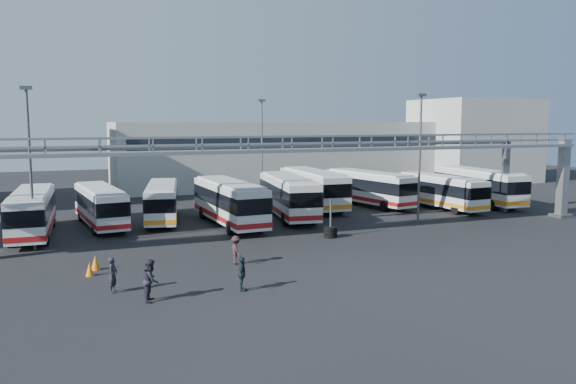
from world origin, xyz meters
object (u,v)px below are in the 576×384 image
object	(u,v)px
bus_1	(32,211)
cone_right	(90,269)
light_pole_left	(30,159)
pedestrian_c	(236,250)
tire_stack	(331,231)
bus_9	(478,185)
pedestrian_d	(242,274)
cone_left	(95,263)
pedestrian_b	(151,280)
bus_4	(229,201)
pedestrian_a	(113,275)
bus_3	(162,200)
bus_8	(440,190)
bus_2	(100,205)
bus_6	(313,187)
light_pole_mid	(420,151)
bus_7	(369,187)
light_pole_back	(262,145)
bus_5	(288,195)

from	to	relation	value
bus_1	cone_right	size ratio (longest dim) A/B	15.17
light_pole_left	pedestrian_c	xyz separation A→B (m)	(10.81, -8.29, -4.91)
bus_1	tire_stack	distance (m)	21.02
bus_9	pedestrian_d	xyz separation A→B (m)	(-29.75, -18.79, -1.08)
cone_left	tire_stack	xyz separation A→B (m)	(15.73, 3.14, 0.05)
pedestrian_b	cone_right	bearing A→B (deg)	43.83
pedestrian_c	cone_left	world-z (taller)	pedestrian_c
bus_4	pedestrian_a	xyz separation A→B (m)	(-9.84, -14.91, -1.06)
bus_3	bus_8	world-z (taller)	bus_8
bus_2	bus_6	distance (m)	19.27
light_pole_mid	pedestrian_c	size ratio (longest dim) A/B	6.23
bus_1	pedestrian_b	size ratio (longest dim) A/B	5.63
bus_3	pedestrian_d	size ratio (longest dim) A/B	6.29
bus_7	bus_2	bearing A→B (deg)	173.48
bus_2	light_pole_left	bearing A→B (deg)	-129.94
bus_4	tire_stack	bearing A→B (deg)	-55.96
pedestrian_c	cone_right	xyz separation A→B (m)	(-7.82, 0.49, -0.46)
light_pole_left	bus_6	world-z (taller)	light_pole_left
pedestrian_a	bus_6	bearing A→B (deg)	-18.55
bus_4	pedestrian_b	xyz separation A→B (m)	(-8.33, -16.84, -0.95)
pedestrian_a	bus_3	bearing A→B (deg)	9.06
bus_4	bus_9	size ratio (longest dim) A/B	1.00
bus_6	bus_9	size ratio (longest dim) A/B	1.02
bus_2	tire_stack	distance (m)	17.95
bus_2	bus_9	xyz separation A→B (m)	(35.06, -1.19, 0.20)
pedestrian_b	tire_stack	xyz separation A→B (m)	(13.64, 9.69, -0.50)
light_pole_left	bus_7	bearing A→B (deg)	16.51
bus_4	pedestrian_d	size ratio (longest dim) A/B	6.93
light_pole_mid	pedestrian_b	distance (m)	26.10
light_pole_back	bus_3	distance (m)	13.35
bus_9	pedestrian_d	size ratio (longest dim) A/B	6.92
bus_2	bus_6	size ratio (longest dim) A/B	0.88
light_pole_mid	bus_2	world-z (taller)	light_pole_mid
bus_4	bus_6	distance (m)	11.27
bus_1	light_pole_left	bearing A→B (deg)	-83.94
bus_1	bus_9	size ratio (longest dim) A/B	0.94
light_pole_left	pedestrian_a	world-z (taller)	light_pole_left
bus_3	bus_6	bearing A→B (deg)	19.28
pedestrian_b	bus_5	bearing A→B (deg)	-17.44
light_pole_left	bus_3	bearing A→B (deg)	38.63
light_pole_left	pedestrian_b	distance (m)	15.04
light_pole_left	bus_7	size ratio (longest dim) A/B	0.91
bus_1	bus_6	distance (m)	24.24
bus_9	bus_3	bearing A→B (deg)	179.55
pedestrian_a	pedestrian_b	size ratio (longest dim) A/B	0.89
light_pole_left	tire_stack	xyz separation A→B (m)	(19.06, -3.50, -5.27)
bus_3	bus_6	size ratio (longest dim) A/B	0.89
light_pole_back	cone_left	world-z (taller)	light_pole_back
light_pole_mid	pedestrian_a	world-z (taller)	light_pole_mid
bus_4	cone_right	distance (m)	15.79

